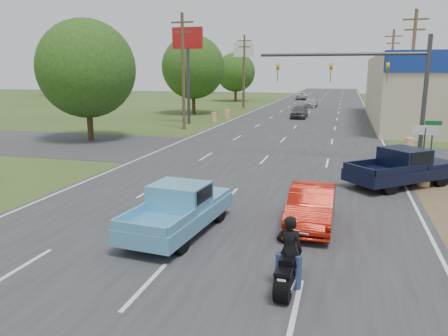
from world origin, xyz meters
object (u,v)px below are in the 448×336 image
(distant_car_grey, at_px, (299,112))
(distant_car_silver, at_px, (311,103))
(blue_pickup, at_px, (180,208))
(navy_pickup, at_px, (404,167))
(red_convertible, at_px, (312,206))
(rider, at_px, (289,255))
(distant_car_white, at_px, (302,96))
(motorcycle, at_px, (288,269))

(distant_car_grey, bearing_deg, distant_car_silver, 89.93)
(blue_pickup, height_order, navy_pickup, navy_pickup)
(red_convertible, height_order, distant_car_grey, distant_car_grey)
(rider, height_order, distant_car_white, rider)
(blue_pickup, relative_size, navy_pickup, 0.96)
(rider, bearing_deg, motorcycle, 90.00)
(motorcycle, relative_size, distant_car_white, 0.49)
(red_convertible, relative_size, distant_car_grey, 0.98)
(distant_car_grey, height_order, distant_car_white, distant_car_grey)
(red_convertible, distance_m, distant_car_silver, 50.88)
(navy_pickup, xyz_separation_m, distant_car_silver, (-7.59, 44.31, -0.22))
(distant_car_grey, bearing_deg, rider, -84.54)
(red_convertible, bearing_deg, distant_car_white, 96.00)
(motorcycle, height_order, navy_pickup, navy_pickup)
(motorcycle, bearing_deg, rider, 90.00)
(blue_pickup, distance_m, navy_pickup, 11.14)
(red_convertible, xyz_separation_m, distant_car_white, (-6.86, 68.38, -0.03))
(rider, bearing_deg, red_convertible, -89.47)
(rider, relative_size, distant_car_silver, 0.39)
(motorcycle, relative_size, navy_pickup, 0.44)
(rider, bearing_deg, distant_car_silver, -83.28)
(distant_car_white, bearing_deg, navy_pickup, 99.81)
(motorcycle, distance_m, distant_car_white, 73.34)
(blue_pickup, relative_size, distant_car_white, 1.07)
(red_convertible, bearing_deg, distant_car_grey, 96.82)
(motorcycle, relative_size, rider, 1.33)
(distant_car_silver, height_order, distant_car_white, distant_car_white)
(distant_car_grey, xyz_separation_m, distant_car_silver, (-0.00, 15.82, -0.08))
(blue_pickup, bearing_deg, distant_car_grey, 95.66)
(rider, relative_size, blue_pickup, 0.34)
(red_convertible, bearing_deg, distant_car_silver, 94.79)
(distant_car_white, bearing_deg, blue_pickup, 92.56)
(distant_car_silver, relative_size, distant_car_white, 0.95)
(navy_pickup, bearing_deg, motorcycle, -60.12)
(blue_pickup, distance_m, distant_car_silver, 52.46)
(distant_car_grey, bearing_deg, distant_car_white, 94.81)
(red_convertible, distance_m, navy_pickup, 7.35)
(motorcycle, relative_size, blue_pickup, 0.46)
(rider, xyz_separation_m, distant_car_silver, (-3.82, 55.32, -0.21))
(rider, height_order, navy_pickup, navy_pickup)
(rider, height_order, blue_pickup, rider)
(blue_pickup, bearing_deg, rider, -31.15)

